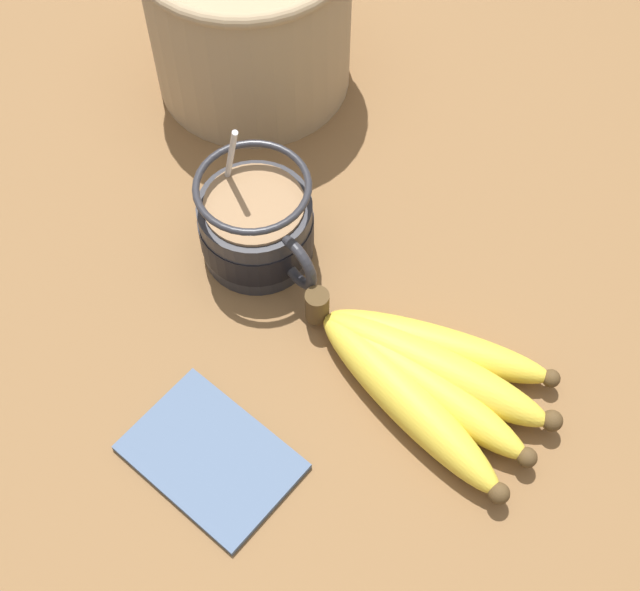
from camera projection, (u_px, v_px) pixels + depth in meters
The scene contains 5 objects.
table at pixel (327, 280), 78.06cm from camera, with size 100.17×100.17×3.11cm.
coffee_mug at pixel (257, 226), 74.78cm from camera, with size 13.65×9.75×13.69cm.
banana_bunch at pixel (426, 376), 69.46cm from camera, with size 22.10×13.70×4.12cm.
woven_basket at pixel (249, 12), 81.85cm from camera, with size 19.79×19.79×15.80cm.
napkin at pixel (211, 457), 67.51cm from camera, with size 14.03×11.07×0.60cm.
Camera 1 is at (32.60, -26.61, 67.32)cm, focal length 50.00 mm.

